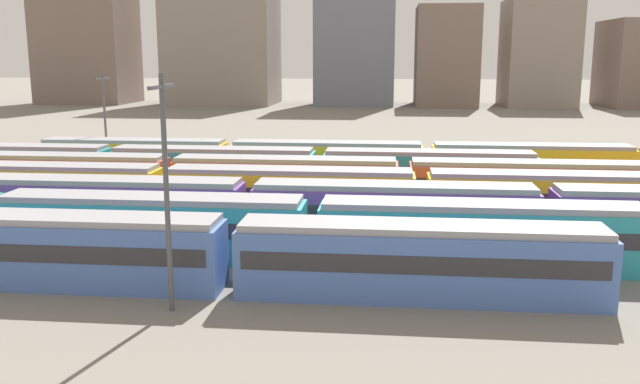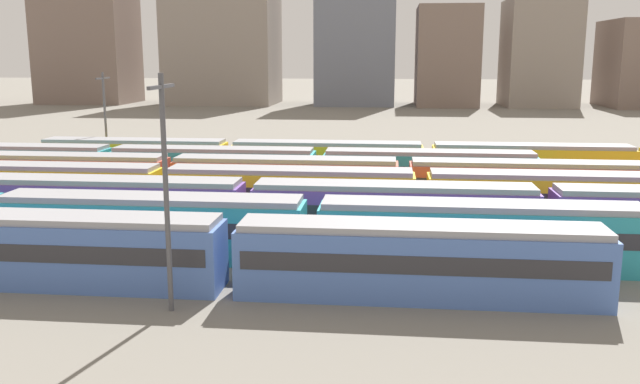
{
  "view_description": "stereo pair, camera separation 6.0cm",
  "coord_description": "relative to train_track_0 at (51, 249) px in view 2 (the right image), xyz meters",
  "views": [
    {
      "loc": [
        25.77,
        -32.07,
        11.75
      ],
      "look_at": [
        20.86,
        15.6,
        2.04
      ],
      "focal_mm": 37.99,
      "sensor_mm": 36.0,
      "label": 1
    },
    {
      "loc": [
        25.83,
        -32.06,
        11.75
      ],
      "look_at": [
        20.86,
        15.6,
        2.04
      ],
      "focal_mm": 37.99,
      "sensor_mm": 36.0,
      "label": 2
    }
  ],
  "objects": [
    {
      "name": "ground_plane",
      "position": [
        -8.48,
        15.6,
        -1.9
      ],
      "size": [
        600.0,
        600.0,
        0.0
      ],
      "primitive_type": "plane",
      "color": "slate"
    },
    {
      "name": "train_track_0",
      "position": [
        0.0,
        0.0,
        0.0
      ],
      "size": [
        55.8,
        3.06,
        3.75
      ],
      "color": "#4C70BC",
      "rests_on": "ground_plane"
    },
    {
      "name": "train_track_1",
      "position": [
        22.44,
        5.2,
        0.0
      ],
      "size": [
        93.6,
        3.06,
        3.75
      ],
      "color": "teal",
      "rests_on": "ground_plane"
    },
    {
      "name": "train_track_2",
      "position": [
        27.1,
        10.4,
        0.0
      ],
      "size": [
        112.5,
        3.06,
        3.75
      ],
      "color": "#6B429E",
      "rests_on": "ground_plane"
    },
    {
      "name": "train_track_4",
      "position": [
        18.48,
        20.8,
        0.0
      ],
      "size": [
        74.7,
        3.06,
        3.75
      ],
      "color": "#BC4C38",
      "rests_on": "ground_plane"
    },
    {
      "name": "train_track_5",
      "position": [
        1.8,
        26.0,
        0.0
      ],
      "size": [
        55.8,
        3.06,
        3.75
      ],
      "color": "teal",
      "rests_on": "ground_plane"
    },
    {
      "name": "train_track_6",
      "position": [
        39.78,
        31.2,
        0.0
      ],
      "size": [
        112.5,
        3.06,
        3.75
      ],
      "color": "yellow",
      "rests_on": "ground_plane"
    },
    {
      "name": "catenary_pole_0",
      "position": [
        7.3,
        -2.97,
        4.15
      ],
      "size": [
        0.24,
        3.2,
        10.99
      ],
      "color": "#4C4C51",
      "rests_on": "ground_plane"
    },
    {
      "name": "catenary_pole_1",
      "position": [
        -11.63,
        34.39,
        3.68
      ],
      "size": [
        0.24,
        3.2,
        10.07
      ],
      "color": "#4C4C51",
      "rests_on": "ground_plane"
    },
    {
      "name": "distant_building_0",
      "position": [
        -57.77,
        132.65,
        16.84
      ],
      "size": [
        21.43,
        17.66,
        37.48
      ],
      "primitive_type": "cube",
      "color": "#7A665B",
      "rests_on": "ground_plane"
    },
    {
      "name": "distant_building_1",
      "position": [
        -23.47,
        132.65,
        14.73
      ],
      "size": [
        25.6,
        20.46,
        33.27
      ],
      "primitive_type": "cube",
      "color": "gray",
      "rests_on": "ground_plane"
    },
    {
      "name": "distant_building_2",
      "position": [
        8.83,
        132.65,
        15.17
      ],
      "size": [
        18.54,
        17.05,
        34.15
      ],
      "primitive_type": "cube",
      "color": "slate",
      "rests_on": "ground_plane"
    },
    {
      "name": "distant_building_3",
      "position": [
        30.15,
        132.65,
        9.55
      ],
      "size": [
        14.04,
        20.44,
        22.9
      ],
      "primitive_type": "cube",
      "color": "#7A665B",
      "rests_on": "ground_plane"
    },
    {
      "name": "distant_building_4",
      "position": [
        51.34,
        132.65,
        10.29
      ],
      "size": [
        15.51,
        18.81,
        24.38
      ],
      "primitive_type": "cube",
      "color": "gray",
      "rests_on": "ground_plane"
    }
  ]
}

